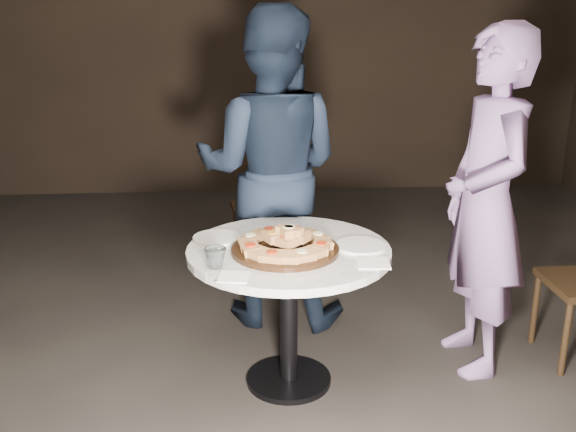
{
  "coord_description": "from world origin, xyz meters",
  "views": [
    {
      "loc": [
        -0.19,
        -2.54,
        1.68
      ],
      "look_at": [
        -0.0,
        0.15,
        0.81
      ],
      "focal_mm": 40.0,
      "sensor_mm": 36.0,
      "label": 1
    }
  ],
  "objects_px": {
    "chair_far": "(269,204)",
    "diner_teal": "(486,204)",
    "table": "(289,274)",
    "focaccia_pile": "(286,241)",
    "serving_board": "(285,250)",
    "water_glass": "(215,258)",
    "diner_navy": "(270,170)"
  },
  "relations": [
    {
      "from": "table",
      "to": "diner_navy",
      "type": "relative_size",
      "value": 0.65
    },
    {
      "from": "table",
      "to": "chair_far",
      "type": "distance_m",
      "value": 1.19
    },
    {
      "from": "focaccia_pile",
      "to": "chair_far",
      "type": "height_order",
      "value": "chair_far"
    },
    {
      "from": "water_glass",
      "to": "focaccia_pile",
      "type": "bearing_deg",
      "value": 27.23
    },
    {
      "from": "table",
      "to": "diner_teal",
      "type": "relative_size",
      "value": 0.68
    },
    {
      "from": "diner_navy",
      "to": "diner_teal",
      "type": "distance_m",
      "value": 1.13
    },
    {
      "from": "table",
      "to": "serving_board",
      "type": "distance_m",
      "value": 0.15
    },
    {
      "from": "water_glass",
      "to": "chair_far",
      "type": "relative_size",
      "value": 0.1
    },
    {
      "from": "water_glass",
      "to": "table",
      "type": "bearing_deg",
      "value": 33.66
    },
    {
      "from": "diner_navy",
      "to": "serving_board",
      "type": "bearing_deg",
      "value": 104.78
    },
    {
      "from": "serving_board",
      "to": "diner_teal",
      "type": "height_order",
      "value": "diner_teal"
    },
    {
      "from": "diner_navy",
      "to": "diner_teal",
      "type": "xyz_separation_m",
      "value": [
        0.97,
        -0.58,
        -0.04
      ]
    },
    {
      "from": "table",
      "to": "water_glass",
      "type": "distance_m",
      "value": 0.41
    },
    {
      "from": "water_glass",
      "to": "diner_navy",
      "type": "xyz_separation_m",
      "value": [
        0.26,
        0.92,
        0.14
      ]
    },
    {
      "from": "table",
      "to": "serving_board",
      "type": "xyz_separation_m",
      "value": [
        -0.02,
        -0.05,
        0.14
      ]
    },
    {
      "from": "water_glass",
      "to": "diner_teal",
      "type": "height_order",
      "value": "diner_teal"
    },
    {
      "from": "table",
      "to": "focaccia_pile",
      "type": "distance_m",
      "value": 0.19
    },
    {
      "from": "chair_far",
      "to": "diner_teal",
      "type": "bearing_deg",
      "value": 125.14
    },
    {
      "from": "table",
      "to": "water_glass",
      "type": "height_order",
      "value": "water_glass"
    },
    {
      "from": "table",
      "to": "diner_navy",
      "type": "distance_m",
      "value": 0.77
    },
    {
      "from": "diner_teal",
      "to": "water_glass",
      "type": "bearing_deg",
      "value": -77.54
    },
    {
      "from": "chair_far",
      "to": "diner_teal",
      "type": "relative_size",
      "value": 0.55
    },
    {
      "from": "focaccia_pile",
      "to": "diner_teal",
      "type": "xyz_separation_m",
      "value": [
        0.94,
        0.18,
        0.09
      ]
    },
    {
      "from": "diner_navy",
      "to": "water_glass",
      "type": "bearing_deg",
      "value": 86.49
    },
    {
      "from": "table",
      "to": "serving_board",
      "type": "bearing_deg",
      "value": -110.37
    },
    {
      "from": "diner_teal",
      "to": "diner_navy",
      "type": "bearing_deg",
      "value": -123.53
    },
    {
      "from": "diner_navy",
      "to": "chair_far",
      "type": "bearing_deg",
      "value": -78.91
    },
    {
      "from": "serving_board",
      "to": "water_glass",
      "type": "xyz_separation_m",
      "value": [
        -0.29,
        -0.16,
        0.03
      ]
    },
    {
      "from": "table",
      "to": "focaccia_pile",
      "type": "relative_size",
      "value": 2.69
    },
    {
      "from": "water_glass",
      "to": "diner_teal",
      "type": "xyz_separation_m",
      "value": [
        1.24,
        0.34,
        0.1
      ]
    },
    {
      "from": "table",
      "to": "serving_board",
      "type": "height_order",
      "value": "serving_board"
    },
    {
      "from": "water_glass",
      "to": "diner_teal",
      "type": "bearing_deg",
      "value": 15.25
    }
  ]
}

